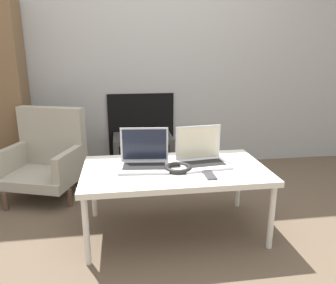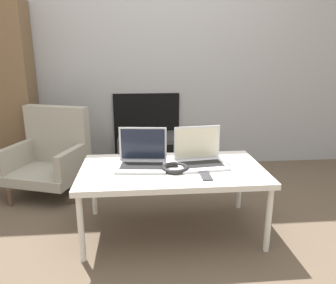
% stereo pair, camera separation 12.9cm
% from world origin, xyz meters
% --- Properties ---
extents(ground_plane, '(14.00, 14.00, 0.00)m').
position_xyz_m(ground_plane, '(0.00, 0.00, 0.00)').
color(ground_plane, brown).
extents(wall_back, '(7.00, 0.08, 2.60)m').
position_xyz_m(wall_back, '(-0.00, 1.64, 1.29)').
color(wall_back, '#999999').
rests_on(wall_back, ground_plane).
extents(table, '(1.19, 0.66, 0.46)m').
position_xyz_m(table, '(0.00, 0.26, 0.42)').
color(table, silver).
rests_on(table, ground_plane).
extents(laptop_left, '(0.34, 0.27, 0.25)m').
position_xyz_m(laptop_left, '(-0.19, 0.32, 0.51)').
color(laptop_left, '#B2B2B7').
rests_on(laptop_left, table).
extents(laptop_right, '(0.35, 0.28, 0.25)m').
position_xyz_m(laptop_right, '(0.19, 0.32, 0.51)').
color(laptop_right, silver).
rests_on(laptop_right, table).
extents(headphones, '(0.18, 0.18, 0.03)m').
position_xyz_m(headphones, '(0.01, 0.22, 0.47)').
color(headphones, black).
rests_on(headphones, table).
extents(phone, '(0.06, 0.15, 0.01)m').
position_xyz_m(phone, '(0.19, 0.09, 0.46)').
color(phone, '#333338').
rests_on(phone, table).
extents(tv, '(0.57, 0.40, 0.38)m').
position_xyz_m(tv, '(-0.13, 1.39, 0.19)').
color(tv, '#383838').
rests_on(tv, ground_plane).
extents(armchair, '(0.72, 0.69, 0.73)m').
position_xyz_m(armchair, '(-0.97, 1.04, 0.34)').
color(armchair, gray).
rests_on(armchair, ground_plane).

